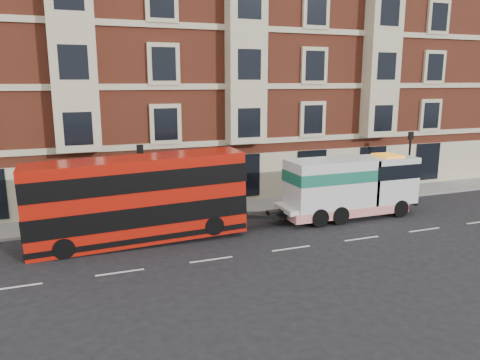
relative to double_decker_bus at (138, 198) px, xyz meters
name	(u,v)px	position (x,y,z in m)	size (l,w,h in m)	color
ground	(291,249)	(6.60, -3.55, -2.25)	(120.00, 120.00, 0.00)	black
sidewalk	(236,208)	(6.60, 3.95, -2.17)	(90.00, 3.00, 0.15)	slate
victorian_terrace	(207,50)	(7.10, 11.45, 7.82)	(45.00, 12.00, 20.40)	brown
lamp_post_west	(141,178)	(0.60, 2.65, 0.43)	(0.35, 0.15, 4.35)	black
lamp_post_east	(409,159)	(18.60, 2.65, 0.43)	(0.35, 0.15, 4.35)	black
double_decker_bus	(138,198)	(0.00, 0.00, 0.00)	(10.48, 2.40, 4.24)	#AB1409
tow_truck	(348,186)	(12.05, 0.00, -0.39)	(8.39, 2.48, 3.49)	silver
pedestrian	(62,216)	(-3.58, 2.91, -1.33)	(0.56, 0.37, 1.54)	#192433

